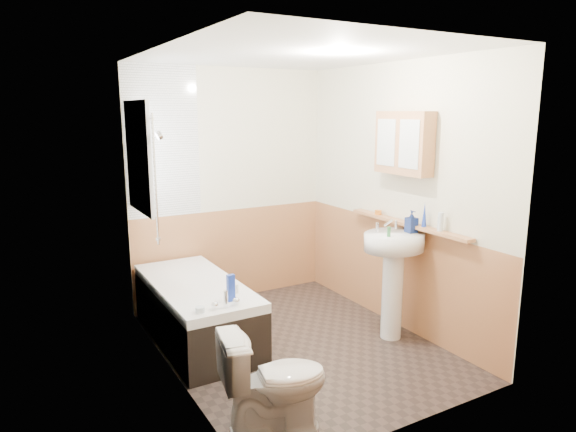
# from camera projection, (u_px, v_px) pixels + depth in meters

# --- Properties ---
(floor) EXTENTS (2.80, 2.80, 0.00)m
(floor) POSITION_uv_depth(u_px,v_px,m) (296.00, 345.00, 4.59)
(floor) COLOR black
(floor) RESTS_ON ground
(ceiling) EXTENTS (2.80, 2.80, 0.00)m
(ceiling) POSITION_uv_depth(u_px,v_px,m) (297.00, 54.00, 4.08)
(ceiling) COLOR white
(ceiling) RESTS_ON ground
(wall_back) EXTENTS (2.20, 0.02, 2.50)m
(wall_back) POSITION_uv_depth(u_px,v_px,m) (230.00, 187.00, 5.53)
(wall_back) COLOR beige
(wall_back) RESTS_ON ground
(wall_front) EXTENTS (2.20, 0.02, 2.50)m
(wall_front) POSITION_uv_depth(u_px,v_px,m) (414.00, 244.00, 3.14)
(wall_front) COLOR beige
(wall_front) RESTS_ON ground
(wall_left) EXTENTS (0.02, 2.80, 2.50)m
(wall_left) POSITION_uv_depth(u_px,v_px,m) (168.00, 221.00, 3.80)
(wall_left) COLOR beige
(wall_left) RESTS_ON ground
(wall_right) EXTENTS (0.02, 2.80, 2.50)m
(wall_right) POSITION_uv_depth(u_px,v_px,m) (397.00, 197.00, 4.88)
(wall_right) COLOR beige
(wall_right) RESTS_ON ground
(wainscot_right) EXTENTS (0.01, 2.80, 1.00)m
(wainscot_right) POSITION_uv_depth(u_px,v_px,m) (392.00, 273.00, 5.02)
(wainscot_right) COLOR #BA7B4C
(wainscot_right) RESTS_ON wall_right
(wainscot_front) EXTENTS (2.20, 0.01, 1.00)m
(wainscot_front) POSITION_uv_depth(u_px,v_px,m) (406.00, 356.00, 3.31)
(wainscot_front) COLOR #BA7B4C
(wainscot_front) RESTS_ON wall_front
(wainscot_back) EXTENTS (2.20, 0.01, 1.00)m
(wainscot_back) POSITION_uv_depth(u_px,v_px,m) (232.00, 254.00, 5.67)
(wainscot_back) COLOR #BA7B4C
(wainscot_back) RESTS_ON wall_back
(tile_cladding_left) EXTENTS (0.01, 2.80, 2.50)m
(tile_cladding_left) POSITION_uv_depth(u_px,v_px,m) (171.00, 221.00, 3.81)
(tile_cladding_left) COLOR white
(tile_cladding_left) RESTS_ON wall_left
(tile_return_back) EXTENTS (0.75, 0.01, 1.50)m
(tile_return_back) POSITION_uv_depth(u_px,v_px,m) (162.00, 142.00, 5.06)
(tile_return_back) COLOR white
(tile_return_back) RESTS_ON wall_back
(window) EXTENTS (0.03, 0.79, 0.99)m
(window) POSITION_uv_depth(u_px,v_px,m) (139.00, 157.00, 4.55)
(window) COLOR white
(window) RESTS_ON wall_left
(bathtub) EXTENTS (0.70, 1.59, 0.69)m
(bathtub) POSITION_uv_depth(u_px,v_px,m) (196.00, 310.00, 4.64)
(bathtub) COLOR black
(bathtub) RESTS_ON floor
(shower_riser) EXTENTS (0.10, 0.07, 1.09)m
(shower_riser) POSITION_uv_depth(u_px,v_px,m) (156.00, 168.00, 4.20)
(shower_riser) COLOR silver
(shower_riser) RESTS_ON wall_left
(toilet) EXTENTS (0.76, 0.52, 0.69)m
(toilet) POSITION_uv_depth(u_px,v_px,m) (274.00, 382.00, 3.30)
(toilet) COLOR white
(toilet) RESTS_ON floor
(sink) EXTENTS (0.58, 0.47, 1.11)m
(sink) POSITION_uv_depth(u_px,v_px,m) (393.00, 264.00, 4.61)
(sink) COLOR white
(sink) RESTS_ON floor
(pine_shelf) EXTENTS (0.10, 1.48, 0.03)m
(pine_shelf) POSITION_uv_depth(u_px,v_px,m) (407.00, 224.00, 4.69)
(pine_shelf) COLOR #BA7B4C
(pine_shelf) RESTS_ON wall_right
(medicine_cabinet) EXTENTS (0.16, 0.62, 0.56)m
(medicine_cabinet) POSITION_uv_depth(u_px,v_px,m) (404.00, 143.00, 4.58)
(medicine_cabinet) COLOR #BA7B4C
(medicine_cabinet) RESTS_ON wall_right
(foam_can) EXTENTS (0.06, 0.06, 0.16)m
(foam_can) POSITION_uv_depth(u_px,v_px,m) (440.00, 222.00, 4.33)
(foam_can) COLOR silver
(foam_can) RESTS_ON pine_shelf
(green_bottle) EXTENTS (0.06, 0.06, 0.22)m
(green_bottle) POSITION_uv_depth(u_px,v_px,m) (424.00, 214.00, 4.49)
(green_bottle) COLOR #19339E
(green_bottle) RESTS_ON pine_shelf
(black_jar) EXTENTS (0.07, 0.07, 0.04)m
(black_jar) POSITION_uv_depth(u_px,v_px,m) (378.00, 212.00, 5.03)
(black_jar) COLOR orange
(black_jar) RESTS_ON pine_shelf
(soap_bottle) EXTENTS (0.10, 0.20, 0.09)m
(soap_bottle) POSITION_uv_depth(u_px,v_px,m) (411.00, 227.00, 4.57)
(soap_bottle) COLOR navy
(soap_bottle) RESTS_ON sink
(clear_bottle) EXTENTS (0.03, 0.03, 0.09)m
(clear_bottle) POSITION_uv_depth(u_px,v_px,m) (389.00, 232.00, 4.41)
(clear_bottle) COLOR #388447
(clear_bottle) RESTS_ON sink
(blue_gel) EXTENTS (0.06, 0.04, 0.22)m
(blue_gel) POSITION_uv_depth(u_px,v_px,m) (231.00, 288.00, 4.11)
(blue_gel) COLOR #19339E
(blue_gel) RESTS_ON bathtub
(cream_jar) EXTENTS (0.08, 0.08, 0.04)m
(cream_jar) POSITION_uv_depth(u_px,v_px,m) (200.00, 310.00, 3.90)
(cream_jar) COLOR silver
(cream_jar) RESTS_ON bathtub
(orange_bottle) EXTENTS (0.03, 0.03, 0.08)m
(orange_bottle) POSITION_uv_depth(u_px,v_px,m) (237.00, 289.00, 4.30)
(orange_bottle) COLOR silver
(orange_bottle) RESTS_ON bathtub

